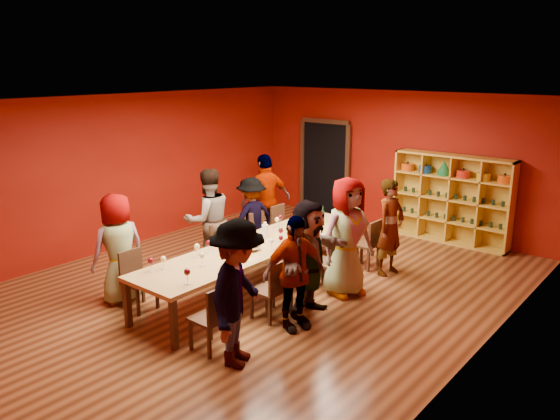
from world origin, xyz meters
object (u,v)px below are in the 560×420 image
at_px(chair_person_left_0, 136,277).
at_px(chair_person_right_1, 273,287).
at_px(person_right_4, 390,227).
at_px(spittoon_bowl, 251,246).
at_px(shelving_unit, 452,195).
at_px(chair_person_right_0, 213,315).
at_px(person_right_1, 294,273).
at_px(person_right_0, 238,294).
at_px(chair_person_right_3, 331,260).
at_px(chair_person_left_2, 223,246).
at_px(person_left_0, 118,248).
at_px(person_left_2, 208,220).
at_px(person_right_2, 309,258).
at_px(wine_bottle, 322,216).
at_px(person_left_3, 252,217).
at_px(chair_person_right_4, 369,242).
at_px(person_right_3, 347,237).
at_px(chair_person_left_3, 261,233).
at_px(person_left_4, 266,201).
at_px(chair_person_right_2, 294,277).
at_px(tasting_table, 259,247).
at_px(chair_person_left_4, 282,226).

height_order(chair_person_left_0, chair_person_right_1, same).
relative_size(chair_person_right_1, person_right_4, 0.53).
bearing_deg(spittoon_bowl, shelving_unit, 74.13).
xyz_separation_m(chair_person_right_0, person_right_1, (0.38, 1.15, 0.31)).
relative_size(person_right_1, person_right_4, 0.96).
distance_m(person_right_0, chair_person_right_3, 2.65).
bearing_deg(chair_person_left_2, person_left_0, -102.35).
height_order(person_right_0, spittoon_bowl, person_right_0).
bearing_deg(shelving_unit, person_left_2, -122.30).
relative_size(person_right_2, wine_bottle, 5.64).
relative_size(person_left_3, chair_person_right_4, 1.70).
xyz_separation_m(chair_person_left_2, spittoon_bowl, (1.00, -0.38, 0.33)).
bearing_deg(wine_bottle, person_right_3, -40.18).
distance_m(person_left_3, spittoon_bowl, 1.85).
distance_m(chair_person_left_2, chair_person_right_3, 1.92).
relative_size(shelving_unit, chair_person_left_3, 2.70).
xyz_separation_m(shelving_unit, chair_person_right_1, (-0.49, -5.04, -0.49)).
distance_m(person_left_4, wine_bottle, 1.38).
xyz_separation_m(shelving_unit, person_left_0, (-2.70, -6.03, -0.13)).
distance_m(chair_person_left_0, chair_person_right_1, 2.07).
distance_m(person_right_3, person_right_4, 1.22).
distance_m(chair_person_right_4, person_right_4, 0.52).
bearing_deg(chair_person_right_2, spittoon_bowl, -177.85).
bearing_deg(person_left_4, chair_person_right_0, 50.42).
distance_m(person_right_1, chair_person_right_3, 1.52).
relative_size(person_left_4, person_right_0, 1.02).
distance_m(person_right_2, spittoon_bowl, 1.09).
xyz_separation_m(person_left_0, chair_person_right_1, (2.22, 0.98, -0.35)).
bearing_deg(spittoon_bowl, tasting_table, 108.02).
height_order(chair_person_left_3, person_right_2, person_right_2).
xyz_separation_m(person_right_1, chair_person_right_3, (-0.38, 1.44, -0.31)).
height_order(chair_person_left_3, person_left_4, person_left_4).
height_order(chair_person_right_1, spittoon_bowl, spittoon_bowl).
bearing_deg(person_right_1, person_right_3, 23.46).
height_order(tasting_table, chair_person_left_3, chair_person_left_3).
distance_m(chair_person_left_2, person_left_3, 1.05).
bearing_deg(person_left_2, person_right_1, 92.85).
distance_m(chair_person_left_4, chair_person_right_2, 2.66).
bearing_deg(wine_bottle, chair_person_left_0, -106.05).
bearing_deg(wine_bottle, person_left_0, -112.05).
bearing_deg(shelving_unit, wine_bottle, -116.76).
height_order(person_right_4, spittoon_bowl, person_right_4).
relative_size(chair_person_left_4, chair_person_right_3, 1.00).
xyz_separation_m(chair_person_left_4, chair_person_right_1, (1.82, -2.42, 0.00)).
height_order(person_left_0, person_left_3, person_left_0).
bearing_deg(person_left_0, chair_person_left_3, 179.24).
distance_m(person_left_4, chair_person_right_3, 2.47).
height_order(chair_person_right_0, person_right_0, person_right_0).
bearing_deg(chair_person_left_2, chair_person_right_3, 18.50).
height_order(chair_person_left_4, person_right_1, person_right_1).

